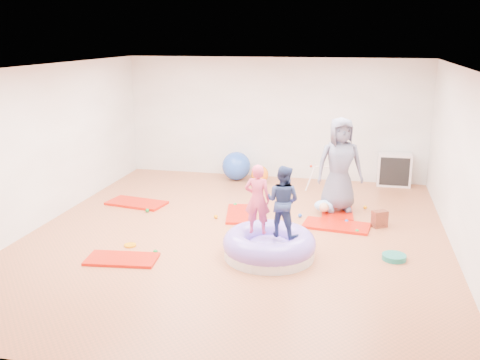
# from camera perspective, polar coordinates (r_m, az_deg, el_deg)

# --- Properties ---
(room) EXTENTS (7.01, 8.01, 2.81)m
(room) POSITION_cam_1_polar(r_m,az_deg,el_deg) (8.70, -0.43, 2.67)
(room) COLOR #9D5A38
(room) RESTS_ON ground
(gym_mat_front_left) EXTENTS (1.11, 0.65, 0.04)m
(gym_mat_front_left) POSITION_cam_1_polar(r_m,az_deg,el_deg) (8.34, -12.49, -8.24)
(gym_mat_front_left) COLOR #CF0900
(gym_mat_front_left) RESTS_ON ground
(gym_mat_mid_left) EXTENTS (1.25, 0.77, 0.05)m
(gym_mat_mid_left) POSITION_cam_1_polar(r_m,az_deg,el_deg) (10.94, -10.97, -2.43)
(gym_mat_mid_left) COLOR #CF0900
(gym_mat_mid_left) RESTS_ON ground
(gym_mat_center_back) EXTENTS (0.73, 1.17, 0.05)m
(gym_mat_center_back) POSITION_cam_1_polar(r_m,az_deg,el_deg) (10.11, 0.16, -3.64)
(gym_mat_center_back) COLOR #CF0900
(gym_mat_center_back) RESTS_ON ground
(gym_mat_right) EXTENTS (1.21, 0.70, 0.05)m
(gym_mat_right) POSITION_cam_1_polar(r_m,az_deg,el_deg) (9.65, 10.24, -4.81)
(gym_mat_right) COLOR #CF0900
(gym_mat_right) RESTS_ON ground
(gym_mat_rear_right) EXTENTS (0.65, 1.18, 0.05)m
(gym_mat_rear_right) POSITION_cam_1_polar(r_m,az_deg,el_deg) (10.47, 10.30, -3.22)
(gym_mat_rear_right) COLOR #CF0900
(gym_mat_rear_right) RESTS_ON ground
(inflatable_cushion) EXTENTS (1.43, 1.43, 0.45)m
(inflatable_cushion) POSITION_cam_1_polar(r_m,az_deg,el_deg) (8.24, 3.13, -7.03)
(inflatable_cushion) COLOR silver
(inflatable_cushion) RESTS_ON ground
(child_pink) EXTENTS (0.40, 0.26, 1.08)m
(child_pink) POSITION_cam_1_polar(r_m,az_deg,el_deg) (8.04, 1.87, -1.71)
(child_pink) COLOR #D44061
(child_pink) RESTS_ON inflatable_cushion
(child_navy) EXTENTS (0.63, 0.55, 1.09)m
(child_navy) POSITION_cam_1_polar(r_m,az_deg,el_deg) (7.95, 4.60, -1.92)
(child_navy) COLOR navy
(child_navy) RESTS_ON inflatable_cushion
(adult_caregiver) EXTENTS (1.00, 0.79, 1.78)m
(adult_caregiver) POSITION_cam_1_polar(r_m,az_deg,el_deg) (10.20, 10.59, 1.63)
(adult_caregiver) COLOR #57576B
(adult_caregiver) RESTS_ON gym_mat_rear_right
(infant) EXTENTS (0.39, 0.39, 0.23)m
(infant) POSITION_cam_1_polar(r_m,az_deg,el_deg) (10.22, 9.00, -2.77)
(infant) COLOR #9AC9FE
(infant) RESTS_ON gym_mat_rear_right
(ball_pit_balls) EXTENTS (4.16, 3.05, 0.07)m
(ball_pit_balls) POSITION_cam_1_polar(r_m,az_deg,el_deg) (9.77, 2.84, -4.25)
(ball_pit_balls) COLOR blue
(ball_pit_balls) RESTS_ON ground
(exercise_ball_blue) EXTENTS (0.66, 0.66, 0.66)m
(exercise_ball_blue) POSITION_cam_1_polar(r_m,az_deg,el_deg) (12.46, -0.39, 1.51)
(exercise_ball_blue) COLOR blue
(exercise_ball_blue) RESTS_ON ground
(exercise_ball_orange) EXTENTS (0.40, 0.40, 0.40)m
(exercise_ball_orange) POSITION_cam_1_polar(r_m,az_deg,el_deg) (12.25, 2.13, 0.61)
(exercise_ball_orange) COLOR orange
(exercise_ball_orange) RESTS_ON ground
(infant_play_gym) EXTENTS (0.68, 0.64, 0.52)m
(infant_play_gym) POSITION_cam_1_polar(r_m,az_deg,el_deg) (11.85, 8.77, 0.67)
(infant_play_gym) COLOR silver
(infant_play_gym) RESTS_ON ground
(cube_shelf) EXTENTS (0.73, 0.36, 0.73)m
(cube_shelf) POSITION_cam_1_polar(r_m,az_deg,el_deg) (12.45, 16.12, 1.05)
(cube_shelf) COLOR silver
(cube_shelf) RESTS_ON ground
(balance_disc) EXTENTS (0.36, 0.36, 0.08)m
(balance_disc) POSITION_cam_1_polar(r_m,az_deg,el_deg) (8.50, 16.11, -7.91)
(balance_disc) COLOR #1C7767
(balance_disc) RESTS_ON ground
(backpack) EXTENTS (0.30, 0.27, 0.30)m
(backpack) POSITION_cam_1_polar(r_m,az_deg,el_deg) (9.78, 14.67, -4.04)
(backpack) COLOR #B94928
(backpack) RESTS_ON ground
(yellow_toy) EXTENTS (0.19, 0.19, 0.03)m
(yellow_toy) POSITION_cam_1_polar(r_m,az_deg,el_deg) (8.85, -11.64, -6.83)
(yellow_toy) COLOR orange
(yellow_toy) RESTS_ON ground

